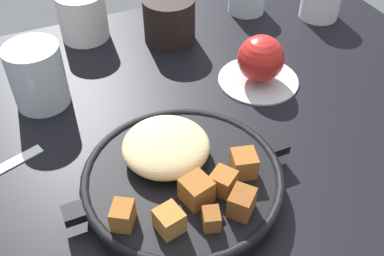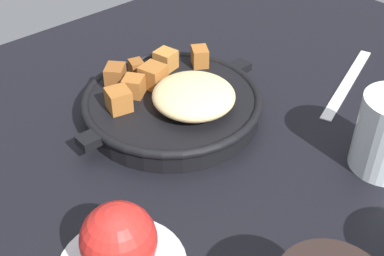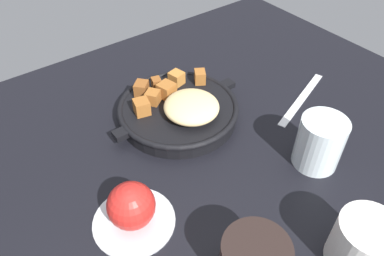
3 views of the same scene
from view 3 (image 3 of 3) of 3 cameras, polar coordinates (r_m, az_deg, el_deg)
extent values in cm
cube|color=black|center=(72.90, 1.05, -1.30)|extent=(108.09, 81.45, 2.40)
cylinder|color=black|center=(74.41, -2.16, 2.58)|extent=(23.63, 23.63, 3.04)
torus|color=black|center=(73.59, -2.18, 3.34)|extent=(24.36, 24.36, 1.20)
cube|color=black|center=(69.10, -11.04, -0.96)|extent=(2.64, 2.40, 1.20)
cube|color=black|center=(80.22, 5.49, 6.74)|extent=(2.64, 2.40, 1.20)
ellipsoid|color=#DBBC7F|center=(70.33, -0.04, 3.35)|extent=(10.69, 10.80, 3.59)
cube|color=#A86B2D|center=(78.71, -2.41, 7.76)|extent=(3.16, 3.25, 2.75)
cube|color=#935623|center=(75.09, -3.98, 5.88)|extent=(3.71, 3.74, 3.03)
cube|color=#935623|center=(73.80, -6.10, 4.78)|extent=(3.64, 3.62, 2.64)
cube|color=#935623|center=(79.06, 1.24, 7.97)|extent=(3.33, 3.50, 2.75)
cube|color=brown|center=(76.05, -7.85, 6.04)|extent=(3.84, 3.80, 2.96)
cube|color=brown|center=(78.01, -5.56, 6.97)|extent=(2.36, 2.60, 2.17)
cube|color=#935623|center=(71.44, -7.81, 3.26)|extent=(3.46, 3.51, 2.91)
cylinder|color=#B7BABF|center=(59.31, -8.99, -14.04)|extent=(12.85, 12.85, 0.60)
sphere|color=red|center=(56.08, -9.43, -11.81)|extent=(7.31, 7.31, 7.31)
cube|color=silver|center=(83.37, 16.68, 4.43)|extent=(20.82, 8.47, 0.36)
cylinder|color=silver|center=(57.02, 25.03, -16.03)|extent=(8.50, 8.50, 8.33)
cylinder|color=silver|center=(66.87, 19.20, -2.15)|extent=(7.99, 7.99, 9.58)
camera|label=1|loc=(0.92, -9.61, 38.63)|focal=42.27mm
camera|label=2|loc=(0.09, -37.11, -34.93)|focal=47.32mm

